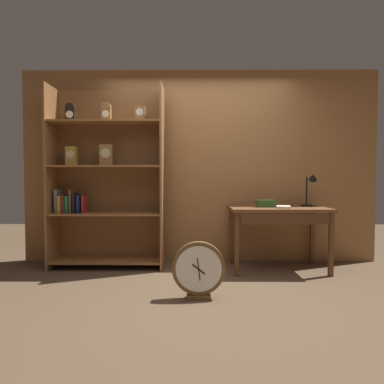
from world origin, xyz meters
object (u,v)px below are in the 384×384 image
at_px(desk_lamp, 310,187).
at_px(workbench, 278,215).
at_px(toolbox_small, 265,203).
at_px(round_clock_large, 199,270).
at_px(bookshelf, 105,179).
at_px(open_repair_manual, 283,207).

bearing_deg(desk_lamp, workbench, -162.02).
relative_size(workbench, desk_lamp, 2.71).
height_order(toolbox_small, round_clock_large, toolbox_small).
height_order(bookshelf, workbench, bookshelf).
xyz_separation_m(toolbox_small, open_repair_manual, (0.19, -0.12, -0.03)).
bearing_deg(bookshelf, round_clock_large, -42.82).
relative_size(bookshelf, toolbox_small, 10.91).
xyz_separation_m(desk_lamp, toolbox_small, (-0.60, -0.12, -0.21)).
relative_size(workbench, open_repair_manual, 5.41).
bearing_deg(desk_lamp, toolbox_small, -168.74).
bearing_deg(round_clock_large, bookshelf, 137.18).
xyz_separation_m(desk_lamp, round_clock_large, (-1.45, -1.11, -0.76)).
xyz_separation_m(workbench, open_repair_manual, (0.04, -0.10, 0.11)).
bearing_deg(workbench, open_repair_manual, -68.08).
height_order(workbench, toolbox_small, toolbox_small).
distance_m(bookshelf, round_clock_large, 1.83).
relative_size(desk_lamp, round_clock_large, 0.81).
height_order(open_repair_manual, round_clock_large, open_repair_manual).
xyz_separation_m(toolbox_small, round_clock_large, (-0.84, -0.99, -0.55)).
bearing_deg(open_repair_manual, round_clock_large, -127.08).
height_order(bookshelf, desk_lamp, bookshelf).
relative_size(bookshelf, desk_lamp, 5.24).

